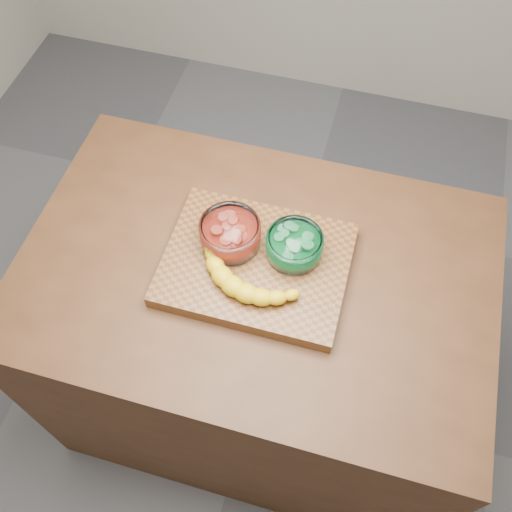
# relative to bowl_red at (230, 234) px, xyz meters

# --- Properties ---
(ground) EXTENTS (3.50, 3.50, 0.00)m
(ground) POSITION_rel_bowl_red_xyz_m (0.08, -0.04, -0.97)
(ground) COLOR #55565A
(ground) RESTS_ON ground
(counter) EXTENTS (1.20, 0.80, 0.90)m
(counter) POSITION_rel_bowl_red_xyz_m (0.08, -0.04, -0.52)
(counter) COLOR #482915
(counter) RESTS_ON ground
(cutting_board) EXTENTS (0.45, 0.35, 0.04)m
(cutting_board) POSITION_rel_bowl_red_xyz_m (0.08, -0.04, -0.05)
(cutting_board) COLOR brown
(cutting_board) RESTS_ON counter
(bowl_red) EXTENTS (0.15, 0.15, 0.07)m
(bowl_red) POSITION_rel_bowl_red_xyz_m (0.00, 0.00, 0.00)
(bowl_red) COLOR white
(bowl_red) RESTS_ON cutting_board
(bowl_green) EXTENTS (0.14, 0.14, 0.06)m
(bowl_green) POSITION_rel_bowl_red_xyz_m (0.16, 0.01, -0.00)
(bowl_green) COLOR white
(bowl_green) RESTS_ON cutting_board
(banana) EXTENTS (0.29, 0.19, 0.04)m
(banana) POSITION_rel_bowl_red_xyz_m (0.07, -0.08, -0.01)
(banana) COLOR gold
(banana) RESTS_ON cutting_board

